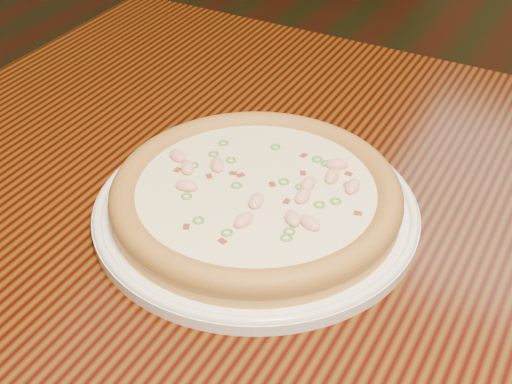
% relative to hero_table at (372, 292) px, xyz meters
% --- Properties ---
extents(hero_table, '(1.20, 0.80, 0.75)m').
position_rel_hero_table_xyz_m(hero_table, '(0.00, 0.00, 0.00)').
color(hero_table, black).
rests_on(hero_table, ground).
extents(plate, '(0.34, 0.34, 0.02)m').
position_rel_hero_table_xyz_m(plate, '(-0.12, -0.05, 0.11)').
color(plate, white).
rests_on(plate, hero_table).
extents(pizza, '(0.30, 0.30, 0.03)m').
position_rel_hero_table_xyz_m(pizza, '(-0.12, -0.05, 0.13)').
color(pizza, gold).
rests_on(pizza, plate).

